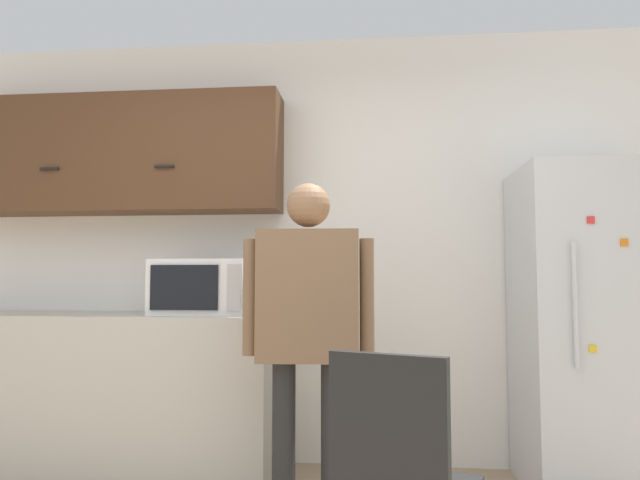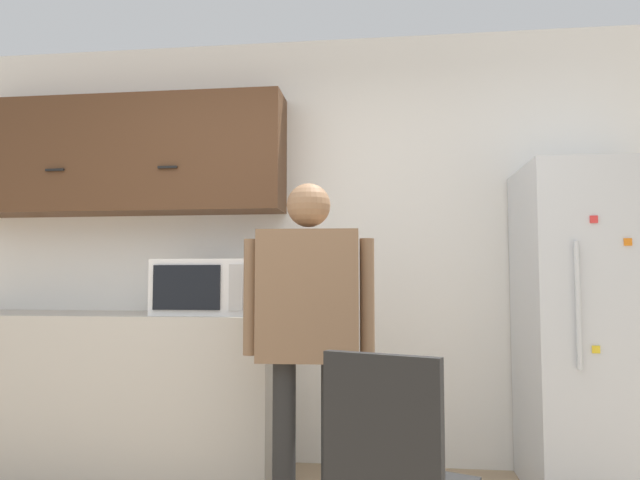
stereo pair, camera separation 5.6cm
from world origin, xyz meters
TOP-DOWN VIEW (x-y plane):
  - back_wall at (0.00, 2.09)m, footprint 6.00×0.06m
  - counter at (-1.16, 1.75)m, footprint 2.08×0.62m
  - upper_cabinets at (-1.16, 1.90)m, footprint 2.08×0.33m
  - microwave at (-0.53, 1.69)m, footprint 0.55×0.38m
  - person at (0.15, 1.17)m, footprint 0.63×0.24m
  - refrigerator at (1.65, 1.70)m, footprint 0.76×0.72m
  - chair at (0.54, 0.35)m, footprint 0.54×0.54m

SIDE VIEW (x-z plane):
  - counter at x=-1.16m, z-range 0.00..0.94m
  - chair at x=0.54m, z-range 0.05..0.96m
  - refrigerator at x=1.65m, z-range 0.00..1.75m
  - person at x=0.15m, z-range 0.18..1.78m
  - microwave at x=-0.53m, z-range 0.94..1.25m
  - back_wall at x=0.00m, z-range 0.00..2.70m
  - upper_cabinets at x=-1.16m, z-range 1.56..2.30m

